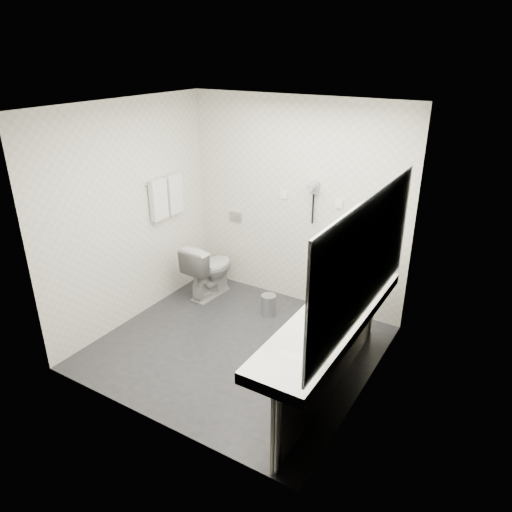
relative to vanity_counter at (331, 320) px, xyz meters
The scene contains 31 objects.
floor 1.39m from the vanity_counter, 169.92° to the left, with size 2.80×2.80×0.00m, color #252529.
ceiling 2.05m from the vanity_counter, 169.92° to the left, with size 2.80×2.80×0.00m, color white.
wall_back 1.93m from the vanity_counter, 126.87° to the left, with size 2.80×2.80×0.00m, color silver.
wall_front 1.64m from the vanity_counter, 135.64° to the right, with size 2.80×2.80×0.00m, color silver.
wall_left 2.57m from the vanity_counter, behind, with size 2.60×2.60×0.00m, color silver.
wall_right 0.56m from the vanity_counter, 36.03° to the left, with size 2.60×2.60×0.00m, color silver.
vanity_counter is the anchor object (origin of this frame).
vanity_panel 0.43m from the vanity_counter, ahead, with size 0.03×2.15×0.75m, color #9C9993.
vanity_post_near 1.12m from the vanity_counter, 86.97° to the right, with size 0.06×0.06×0.75m, color silver.
vanity_post_far 1.12m from the vanity_counter, 86.97° to the left, with size 0.06×0.06×0.75m, color silver.
mirror 0.70m from the vanity_counter, ahead, with size 0.02×2.20×1.05m, color #B2BCC6.
basin_near 0.65m from the vanity_counter, 90.00° to the right, with size 0.40×0.31×0.05m, color white.
basin_far 0.65m from the vanity_counter, 90.00° to the left, with size 0.40×0.31×0.05m, color white.
faucet_near 0.69m from the vanity_counter, 73.30° to the right, with size 0.04×0.04×0.15m, color silver.
faucet_far 0.69m from the vanity_counter, 73.30° to the left, with size 0.04×0.04×0.15m, color silver.
soap_bottle_a 0.12m from the vanity_counter, ahead, with size 0.05×0.05×0.11m, color silver.
soap_bottle_b 0.15m from the vanity_counter, 132.64° to the left, with size 0.08×0.08×0.10m, color silver.
soap_bottle_c 0.23m from the vanity_counter, 40.80° to the right, with size 0.05×0.05×0.14m, color silver.
glass_left 0.30m from the vanity_counter, 55.11° to the left, with size 0.07×0.07×0.12m, color silver.
toilet 2.36m from the vanity_counter, 153.96° to the left, with size 0.41×0.72×0.73m, color white.
flush_plate 2.48m from the vanity_counter, 143.06° to the left, with size 0.18×0.02×0.12m, color #B2B5BA.
pedal_bin 1.66m from the vanity_counter, 140.62° to the left, with size 0.18×0.18×0.25m, color #B2B5BA.
bin_lid 1.61m from the vanity_counter, 140.62° to the left, with size 0.18×0.18×0.01m, color #B2B5BA.
towel_rail 2.69m from the vanity_counter, 163.14° to the left, with size 0.02×0.02×0.62m, color silver.
towel_near 2.59m from the vanity_counter, 166.10° to the left, with size 0.07×0.24×0.48m, color silver.
towel_far 2.67m from the vanity_counter, 160.15° to the left, with size 0.07×0.24×0.48m, color silver.
dryer_cradle 1.85m from the vanity_counter, 120.76° to the left, with size 0.10×0.04×0.14m, color gray.
dryer_barrel 1.81m from the vanity_counter, 122.01° to the left, with size 0.08×0.08×0.14m, color gray.
dryer_cord 1.76m from the vanity_counter, 121.02° to the left, with size 0.02×0.02×0.35m, color black.
switch_plate_a 2.04m from the vanity_counter, 130.59° to the left, with size 0.09×0.02×0.09m, color white.
switch_plate_b 1.69m from the vanity_counter, 111.13° to the left, with size 0.09×0.02×0.09m, color white.
Camera 1 is at (2.42, -3.59, 2.99)m, focal length 33.52 mm.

